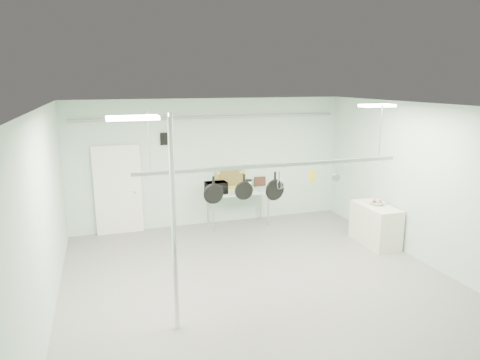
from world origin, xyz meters
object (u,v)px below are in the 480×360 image
object	(u,v)px
skillet_right	(275,186)
microwave	(216,188)
pot_rack	(274,164)
skillet_left	(213,190)
chrome_pole	(174,226)
coffee_canister	(249,185)
fruit_bowl	(377,203)
skillet_mid	(244,187)
prep_table	(238,194)
side_cabinet	(375,225)

from	to	relation	value
skillet_right	microwave	bearing A→B (deg)	81.39
pot_rack	skillet_left	bearing A→B (deg)	180.00
chrome_pole	coffee_canister	bearing A→B (deg)	58.49
pot_rack	microwave	bearing A→B (deg)	93.36
coffee_canister	fruit_bowl	size ratio (longest dim) A/B	0.68
chrome_pole	skillet_mid	xyz separation A→B (m)	(1.35, 0.90, 0.27)
prep_table	fruit_bowl	bearing A→B (deg)	-39.65
chrome_pole	pot_rack	xyz separation A→B (m)	(1.90, 0.90, 0.63)
skillet_left	skillet_right	world-z (taller)	same
side_cabinet	coffee_canister	size ratio (longest dim) A/B	5.37
fruit_bowl	side_cabinet	bearing A→B (deg)	-125.56
side_cabinet	skillet_mid	size ratio (longest dim) A/B	2.75
coffee_canister	prep_table	bearing A→B (deg)	-173.72
coffee_canister	microwave	bearing A→B (deg)	-173.08
prep_table	pot_rack	size ratio (longest dim) A/B	0.33
skillet_mid	coffee_canister	bearing A→B (deg)	72.29
pot_rack	prep_table	bearing A→B (deg)	83.09
microwave	skillet_mid	distance (m)	3.35
chrome_pole	skillet_mid	distance (m)	1.64
prep_table	skillet_mid	xyz separation A→B (m)	(-0.95, -3.30, 1.03)
skillet_left	microwave	bearing A→B (deg)	71.35
coffee_canister	skillet_right	xyz separation A→B (m)	(-0.68, -3.33, 0.82)
pot_rack	fruit_bowl	xyz separation A→B (m)	(2.99, 1.15, -1.29)
side_cabinet	skillet_mid	xyz separation A→B (m)	(-3.50, -1.10, 1.42)
side_cabinet	pot_rack	size ratio (longest dim) A/B	0.25
prep_table	skillet_left	distance (m)	3.76
fruit_bowl	skillet_right	world-z (taller)	skillet_right
coffee_canister	side_cabinet	bearing A→B (deg)	-44.71
chrome_pole	pot_rack	distance (m)	2.19
chrome_pole	skillet_left	distance (m)	1.24
chrome_pole	pot_rack	bearing A→B (deg)	25.35
chrome_pole	fruit_bowl	xyz separation A→B (m)	(4.89, 2.05, -0.66)
coffee_canister	fruit_bowl	bearing A→B (deg)	-43.52
side_cabinet	coffee_canister	distance (m)	3.22
microwave	skillet_mid	world-z (taller)	skillet_mid
chrome_pole	coffee_canister	distance (m)	5.00
side_cabinet	microwave	bearing A→B (deg)	145.91
fruit_bowl	skillet_right	bearing A→B (deg)	-158.77
fruit_bowl	skillet_left	xyz separation A→B (m)	(-4.07, -1.15, 0.91)
side_cabinet	skillet_left	size ratio (longest dim) A/B	2.58
chrome_pole	prep_table	xyz separation A→B (m)	(2.30, 4.20, -0.77)
pot_rack	microwave	distance (m)	3.44
skillet_right	skillet_mid	bearing A→B (deg)	167.71
side_cabinet	skillet_right	xyz separation A→B (m)	(-2.93, -1.10, 1.38)
skillet_left	coffee_canister	bearing A→B (deg)	58.75
skillet_mid	skillet_right	bearing A→B (deg)	2.78
coffee_canister	skillet_left	world-z (taller)	skillet_left
prep_table	skillet_mid	bearing A→B (deg)	-106.06
side_cabinet	fruit_bowl	size ratio (longest dim) A/B	3.62
fruit_bowl	skillet_left	bearing A→B (deg)	-164.17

